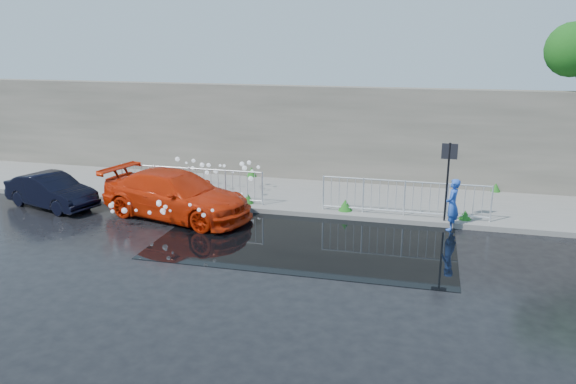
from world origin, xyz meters
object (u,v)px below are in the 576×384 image
at_px(sign_post, 448,169).
at_px(person, 452,205).
at_px(red_car, 176,195).
at_px(dark_car, 51,191).

distance_m(sign_post, person, 1.03).
height_order(red_car, person, person).
xyz_separation_m(red_car, person, (8.22, 0.86, 0.04)).
bearing_deg(red_car, dark_car, 104.14).
distance_m(red_car, dark_car, 4.42).
distance_m(sign_post, dark_car, 12.57).
height_order(sign_post, dark_car, sign_post).
xyz_separation_m(red_car, dark_car, (-4.42, -0.05, -0.16)).
xyz_separation_m(sign_post, dark_car, (-12.46, -1.21, -1.17)).
bearing_deg(dark_car, person, -69.11).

